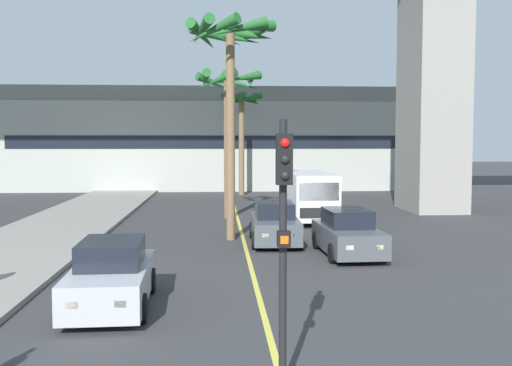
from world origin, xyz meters
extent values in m
cube|color=#DBCC4C|center=(0.00, 24.00, 0.00)|extent=(0.14, 56.00, 0.01)
cube|color=gray|center=(10.95, 30.94, 7.92)|extent=(2.80, 4.40, 15.84)
cube|color=#ADB2A8|center=(0.00, 48.12, 3.48)|extent=(37.54, 8.00, 6.96)
cube|color=gray|center=(0.00, 48.12, 7.56)|extent=(36.79, 7.20, 1.20)
cube|color=black|center=(0.00, 44.10, 3.83)|extent=(33.78, 0.04, 1.00)
cube|color=#B7BABF|center=(-3.50, 12.17, 0.58)|extent=(1.83, 4.15, 0.80)
cube|color=black|center=(-3.50, 12.32, 1.26)|extent=(1.46, 2.09, 0.60)
cube|color=#F2EDCC|center=(-2.96, 10.18, 0.63)|extent=(0.24, 0.09, 0.14)
cube|color=#F2EDCC|center=(-3.90, 10.15, 0.63)|extent=(0.24, 0.09, 0.14)
cylinder|color=black|center=(-2.65, 10.93, 0.32)|extent=(0.24, 0.65, 0.64)
cylinder|color=black|center=(-4.26, 10.88, 0.32)|extent=(0.24, 0.65, 0.64)
cylinder|color=black|center=(-2.73, 13.47, 0.32)|extent=(0.24, 0.65, 0.64)
cylinder|color=black|center=(-4.35, 13.42, 0.32)|extent=(0.24, 0.65, 0.64)
cube|color=#4C5156|center=(3.40, 18.15, 0.58)|extent=(1.84, 4.16, 0.80)
cube|color=black|center=(3.40, 18.30, 1.26)|extent=(1.46, 2.10, 0.60)
cube|color=#F2EDCC|center=(3.94, 16.16, 0.63)|extent=(0.24, 0.09, 0.14)
cube|color=#F2EDCC|center=(3.01, 16.12, 0.63)|extent=(0.24, 0.09, 0.14)
cylinder|color=black|center=(4.25, 16.91, 0.32)|extent=(0.24, 0.65, 0.64)
cylinder|color=black|center=(2.64, 16.85, 0.32)|extent=(0.24, 0.65, 0.64)
cylinder|color=black|center=(4.17, 19.45, 0.32)|extent=(0.24, 0.65, 0.64)
cylinder|color=black|center=(2.55, 19.39, 0.32)|extent=(0.24, 0.65, 0.64)
cube|color=#4C5156|center=(1.15, 20.70, 0.58)|extent=(1.80, 4.14, 0.80)
cube|color=black|center=(1.16, 20.85, 1.26)|extent=(1.44, 2.08, 0.60)
cube|color=#F2EDCC|center=(1.57, 18.68, 0.63)|extent=(0.24, 0.09, 0.14)
cube|color=#F2EDCC|center=(0.64, 18.70, 0.63)|extent=(0.24, 0.09, 0.14)
cylinder|color=black|center=(1.93, 19.41, 0.32)|extent=(0.24, 0.65, 0.64)
cylinder|color=black|center=(0.31, 19.45, 0.32)|extent=(0.24, 0.65, 0.64)
cylinder|color=black|center=(1.99, 21.95, 0.32)|extent=(0.24, 0.65, 0.64)
cylinder|color=black|center=(0.37, 21.99, 0.32)|extent=(0.24, 0.65, 0.64)
cube|color=white|center=(3.43, 26.78, 1.31)|extent=(2.05, 5.22, 2.10)
cube|color=black|center=(3.45, 24.22, 1.66)|extent=(1.80, 0.10, 0.80)
cube|color=black|center=(3.45, 24.16, 0.73)|extent=(1.70, 0.08, 0.44)
cylinder|color=black|center=(4.39, 25.23, 0.38)|extent=(0.27, 0.76, 0.76)
cylinder|color=black|center=(2.49, 25.21, 0.38)|extent=(0.27, 0.76, 0.76)
cylinder|color=black|center=(4.36, 28.35, 0.38)|extent=(0.27, 0.76, 0.76)
cylinder|color=black|center=(2.46, 28.33, 0.38)|extent=(0.27, 0.76, 0.76)
cylinder|color=black|center=(-0.03, 7.28, 2.10)|extent=(0.12, 0.12, 4.20)
cube|color=black|center=(-0.03, 7.14, 3.60)|extent=(0.24, 0.20, 0.76)
sphere|color=red|center=(-0.03, 7.04, 3.84)|extent=(0.14, 0.14, 0.14)
sphere|color=black|center=(-0.03, 7.04, 3.60)|extent=(0.14, 0.14, 0.14)
sphere|color=black|center=(-0.03, 7.04, 3.36)|extent=(0.14, 0.14, 0.14)
cube|color=black|center=(-0.03, 7.16, 2.40)|extent=(0.20, 0.16, 0.24)
cube|color=orange|center=(-0.03, 7.08, 2.40)|extent=(0.12, 0.03, 0.12)
cylinder|color=brown|center=(-0.49, 21.63, 4.08)|extent=(0.34, 0.34, 8.16)
sphere|color=#236028|center=(-0.49, 21.63, 8.31)|extent=(0.60, 0.60, 0.60)
cone|color=#236028|center=(0.65, 21.79, 8.12)|extent=(0.76, 2.39, 0.82)
cone|color=#236028|center=(0.46, 22.28, 8.05)|extent=(1.68, 2.20, 0.94)
cone|color=#236028|center=(-0.38, 22.78, 8.07)|extent=(2.39, 0.67, 0.91)
cone|color=#236028|center=(-1.03, 22.66, 8.07)|extent=(2.29, 1.48, 0.90)
cone|color=#236028|center=(-1.56, 22.09, 7.98)|extent=(1.32, 2.33, 1.06)
cone|color=#236028|center=(-1.60, 21.29, 8.04)|extent=(1.11, 2.38, 0.97)
cone|color=#236028|center=(-1.16, 20.69, 7.97)|extent=(2.17, 1.71, 1.08)
cone|color=#236028|center=(-0.26, 20.50, 7.99)|extent=(2.39, 0.91, 1.04)
cone|color=#236028|center=(0.27, 20.77, 8.09)|extent=(2.05, 1.89, 0.87)
cylinder|color=brown|center=(0.75, 41.43, 3.50)|extent=(0.40, 0.40, 7.00)
sphere|color=#236028|center=(0.75, 41.43, 7.15)|extent=(0.60, 0.60, 0.60)
cone|color=#236028|center=(1.71, 41.54, 6.87)|extent=(0.68, 2.02, 0.96)
cone|color=#236028|center=(1.43, 42.11, 6.83)|extent=(1.71, 1.71, 1.03)
cone|color=#236028|center=(0.91, 42.38, 6.94)|extent=(2.03, 0.76, 0.84)
cone|color=#236028|center=(0.22, 42.24, 6.87)|extent=(1.90, 1.46, 0.96)
cone|color=#236028|center=(-0.10, 41.88, 6.85)|extent=(1.32, 1.95, 0.99)
cone|color=#236028|center=(-0.17, 41.11, 6.85)|extent=(1.06, 2.01, 1.00)
cone|color=#236028|center=(0.17, 40.65, 6.92)|extent=(1.85, 1.54, 0.88)
cone|color=#236028|center=(0.94, 40.48, 6.83)|extent=(2.02, 0.82, 1.03)
cone|color=#236028|center=(1.46, 40.77, 6.93)|extent=(1.68, 1.75, 0.85)
cylinder|color=brown|center=(-0.47, 28.30, 3.51)|extent=(0.41, 0.41, 7.02)
sphere|color=#236028|center=(-0.47, 28.30, 7.17)|extent=(0.60, 0.60, 0.60)
cone|color=#236028|center=(0.65, 28.25, 6.86)|extent=(0.55, 2.30, 1.02)
cone|color=#236028|center=(0.10, 29.27, 6.85)|extent=(2.19, 1.53, 1.04)
cone|color=#236028|center=(-1.07, 29.26, 6.84)|extent=(2.17, 1.58, 1.05)
cone|color=#236028|center=(-1.59, 28.20, 6.93)|extent=(0.65, 2.32, 0.89)
cone|color=#236028|center=(-1.03, 27.33, 6.80)|extent=(2.19, 1.52, 1.12)
cone|color=#236028|center=(0.22, 27.42, 6.94)|extent=(2.08, 1.75, 0.87)
camera|label=1|loc=(-1.03, -1.64, 3.86)|focal=41.77mm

